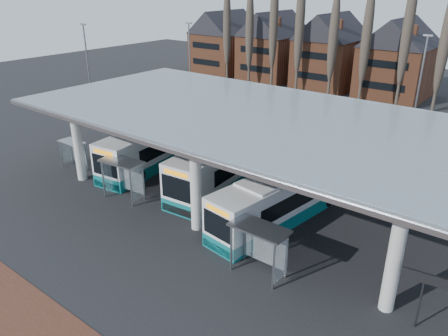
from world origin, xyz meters
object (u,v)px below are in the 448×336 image
Objects in this scene: shelter_2 at (261,239)px; bus_0 at (160,144)px; shelter_0 at (74,148)px; shelter_1 at (124,170)px; bus_2 at (285,196)px; bus_1 at (230,161)px.

bus_0 is at bearing 153.67° from shelter_2.
shelter_1 is (7.61, -1.10, 0.45)m from shelter_0.
shelter_0 is at bearing 165.86° from shelter_1.
shelter_0 is 0.76× the size of shelter_1.
bus_2 is at bearing 12.17° from shelter_0.
shelter_0 is at bearing -139.78° from bus_0.
shelter_1 is 1.05× the size of shelter_2.
bus_0 reaches higher than shelter_0.
bus_1 is 5.27× the size of shelter_0.
bus_0 reaches higher than shelter_1.
shelter_1 is at bearing 173.78° from shelter_2.
bus_0 is at bearing 179.79° from bus_1.
bus_2 reaches higher than shelter_0.
shelter_1 is (-4.23, -6.86, 0.41)m from bus_1.
shelter_2 is (20.10, -2.53, 0.42)m from shelter_0.
shelter_2 is at bearing -63.81° from bus_2.
shelter_1 is at bearing -149.13° from bus_2.
bus_0 is 5.17× the size of shelter_0.
shelter_1 is at bearing -6.73° from shelter_0.
bus_2 is at bearing -25.53° from bus_1.
shelter_0 is (-11.85, -5.76, -0.03)m from bus_1.
bus_2 is 18.42m from shelter_0.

